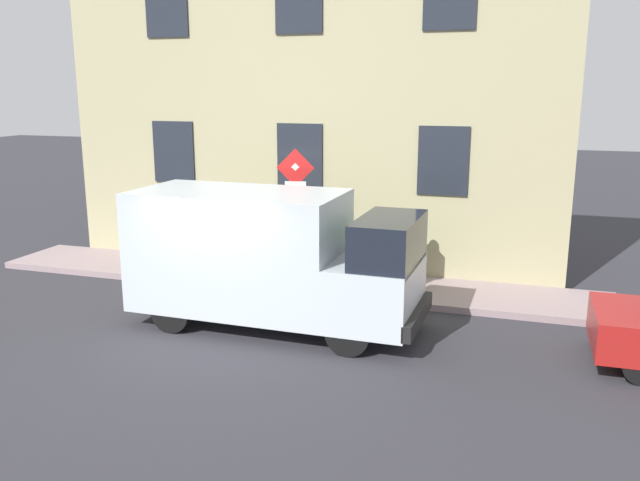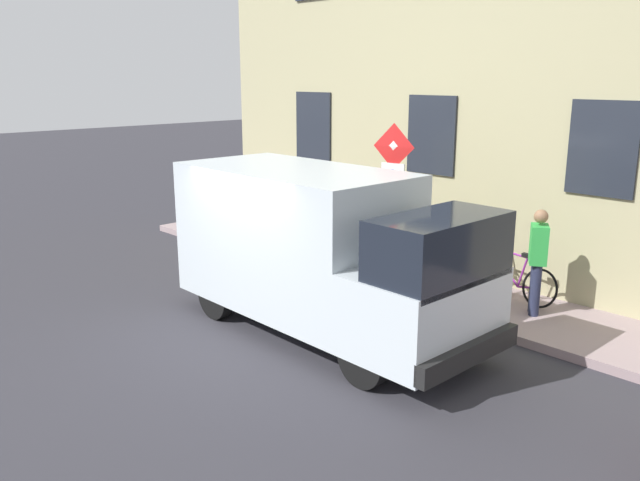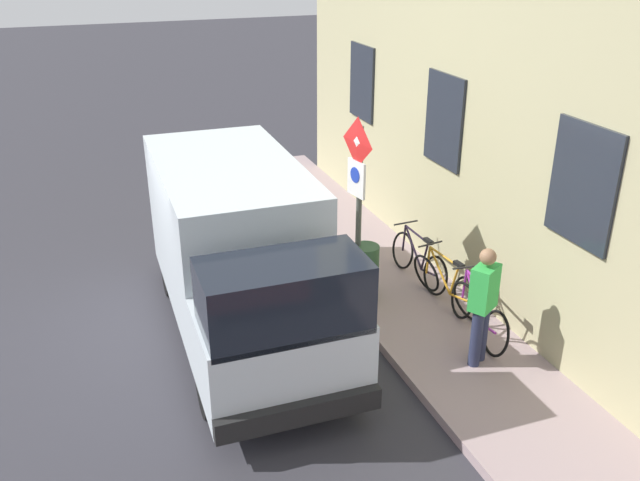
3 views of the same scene
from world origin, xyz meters
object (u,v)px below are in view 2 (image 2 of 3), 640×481
(pedestrian, at_px, (538,258))
(litter_bin, at_px, (399,267))
(bicycle_purple, at_px, (513,278))
(delivery_van, at_px, (320,248))
(sign_post_stacked, at_px, (393,185))
(bicycle_orange, at_px, (467,267))
(bicycle_black, at_px, (426,257))

(pedestrian, xyz_separation_m, litter_bin, (-0.70, 2.24, -0.48))
(pedestrian, bearing_deg, bicycle_purple, -64.27)
(delivery_van, xyz_separation_m, litter_bin, (2.05, 0.10, -0.74))
(sign_post_stacked, bearing_deg, litter_bin, -28.57)
(bicycle_orange, relative_size, litter_bin, 1.91)
(bicycle_orange, bearing_deg, bicycle_purple, 172.56)
(delivery_van, relative_size, pedestrian, 3.12)
(bicycle_purple, bearing_deg, delivery_van, 70.11)
(bicycle_purple, bearing_deg, pedestrian, 153.75)
(bicycle_orange, bearing_deg, bicycle_black, -7.57)
(sign_post_stacked, xyz_separation_m, bicycle_purple, (1.22, -1.70, -1.55))
(delivery_van, relative_size, bicycle_orange, 3.12)
(bicycle_black, bearing_deg, delivery_van, 92.39)
(sign_post_stacked, bearing_deg, delivery_van, -174.65)
(sign_post_stacked, xyz_separation_m, pedestrian, (0.84, -2.31, -0.99))
(bicycle_black, relative_size, litter_bin, 1.91)
(sign_post_stacked, distance_m, litter_bin, 1.48)
(sign_post_stacked, height_order, delivery_van, sign_post_stacked)
(bicycle_purple, xyz_separation_m, bicycle_black, (-0.00, 1.83, 0.00))
(bicycle_purple, bearing_deg, bicycle_orange, 6.10)
(sign_post_stacked, relative_size, delivery_van, 0.53)
(bicycle_black, bearing_deg, sign_post_stacked, 93.00)
(litter_bin, bearing_deg, bicycle_black, 11.01)
(bicycle_orange, bearing_deg, pedestrian, 158.35)
(delivery_van, height_order, pedestrian, delivery_van)
(bicycle_purple, bearing_deg, bicycle_black, 6.03)
(pedestrian, bearing_deg, litter_bin, -14.67)
(delivery_van, height_order, litter_bin, delivery_van)
(bicycle_purple, relative_size, pedestrian, 1.00)
(sign_post_stacked, height_order, litter_bin, sign_post_stacked)
(delivery_van, bearing_deg, sign_post_stacked, 96.42)
(sign_post_stacked, xyz_separation_m, bicycle_black, (1.22, 0.14, -1.55))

